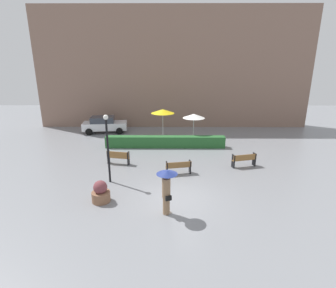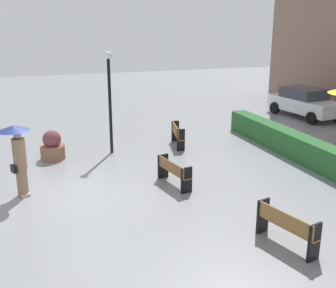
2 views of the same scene
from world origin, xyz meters
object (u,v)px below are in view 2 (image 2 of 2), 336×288
at_px(bench_far_left, 177,133).
at_px(parked_car, 305,102).
at_px(bench_far_right, 286,225).
at_px(pedestrian_with_umbrella, 18,152).
at_px(planter_pot, 52,147).
at_px(lamp_post, 110,92).
at_px(bench_mid_center, 173,171).

xyz_separation_m(bench_far_left, parked_car, (-2.90, 8.46, 0.28)).
distance_m(bench_far_left, bench_far_right, 8.43).
height_order(pedestrian_with_umbrella, planter_pot, pedestrian_with_umbrella).
bearing_deg(planter_pot, pedestrian_with_umbrella, -19.15).
relative_size(bench_far_left, bench_far_right, 0.94).
bearing_deg(lamp_post, pedestrian_with_umbrella, -45.71).
bearing_deg(bench_far_right, bench_mid_center, -164.72).
xyz_separation_m(bench_far_right, planter_pot, (-8.34, -4.63, -0.05)).
xyz_separation_m(pedestrian_with_umbrella, planter_pot, (-3.28, 1.14, -0.91)).
xyz_separation_m(bench_far_right, parked_car, (-11.32, 8.89, 0.29)).
distance_m(bench_far_right, planter_pot, 9.54).
xyz_separation_m(bench_far_right, pedestrian_with_umbrella, (-5.06, -5.77, 0.86)).
height_order(planter_pot, lamp_post, lamp_post).
relative_size(bench_far_left, parked_car, 0.36).
distance_m(bench_far_left, lamp_post, 3.36).
relative_size(planter_pot, lamp_post, 0.28).
height_order(planter_pot, parked_car, parked_car).
bearing_deg(planter_pot, bench_far_right, 29.02).
distance_m(pedestrian_with_umbrella, lamp_post, 4.88).
relative_size(bench_far_right, planter_pot, 1.50).
distance_m(planter_pot, parked_car, 13.84).
bearing_deg(lamp_post, bench_mid_center, 16.11).
bearing_deg(pedestrian_with_umbrella, lamp_post, 134.29).
height_order(bench_far_left, planter_pot, planter_pot).
bearing_deg(bench_far_left, planter_pot, -89.11).
xyz_separation_m(bench_far_left, planter_pot, (0.08, -5.05, -0.06)).
bearing_deg(pedestrian_with_umbrella, planter_pot, 160.85).
distance_m(bench_far_right, parked_car, 14.39).
relative_size(bench_mid_center, pedestrian_with_umbrella, 0.74).
height_order(pedestrian_with_umbrella, lamp_post, lamp_post).
xyz_separation_m(bench_far_left, bench_far_right, (8.42, -0.43, -0.01)).
relative_size(bench_mid_center, planter_pot, 1.45).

